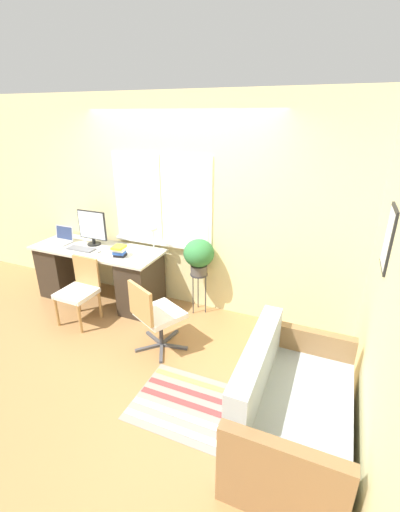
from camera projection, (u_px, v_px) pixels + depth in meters
ground_plane at (157, 328)px, 4.22m from camera, size 14.00×14.00×0.00m
wall_back_with_window at (180, 207)px, 4.35m from camera, size 9.00×0.12×2.70m
wall_right_with_picture at (385, 254)px, 2.88m from camera, size 0.08×9.00×2.70m
desk at (100, 273)px, 4.74m from camera, size 1.81×0.68×0.77m
laptop at (62, 239)px, 4.79m from camera, size 0.30×0.23×0.22m
monitor at (92, 227)px, 4.63m from camera, size 0.44×0.18×0.48m
keyboard at (81, 249)px, 4.55m from camera, size 0.38×0.15×0.02m
mouse at (99, 251)px, 4.45m from camera, size 0.05×0.08×0.04m
desk_lamp at (153, 233)px, 4.36m from camera, size 0.12×0.12×0.36m
book_stack at (119, 251)px, 4.30m from camera, size 0.19×0.18×0.14m
desk_chair_wooden at (80, 289)px, 4.24m from camera, size 0.43×0.44×0.81m
office_chair_swivel at (155, 314)px, 3.69m from camera, size 0.61×0.62×0.83m
couch_loveseat at (289, 411)px, 2.67m from camera, size 0.81×1.34×0.85m
plant_stand at (199, 279)px, 4.40m from camera, size 0.22×0.22×0.55m
potted_plant at (199, 255)px, 4.27m from camera, size 0.39×0.39×0.46m
floor_rug_striped at (196, 407)px, 3.07m from camera, size 1.14×0.77×0.01m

